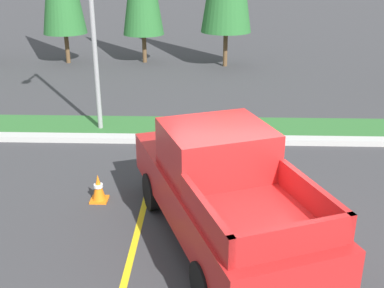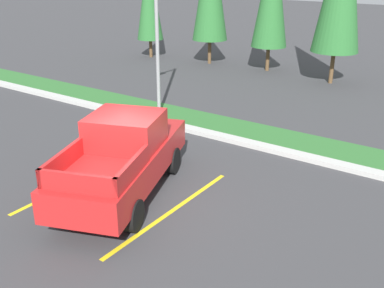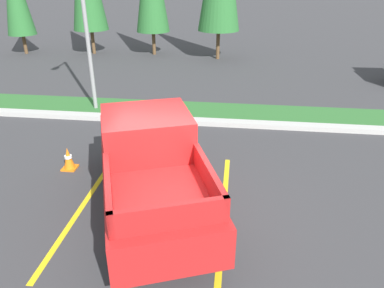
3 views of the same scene
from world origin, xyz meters
The scene contains 7 objects.
ground_plane centered at (0.00, 0.00, 0.00)m, with size 120.00×120.00×0.00m, color #38383A.
parking_line_near centered at (-1.91, 0.16, 0.00)m, with size 0.12×4.80×0.01m, color yellow.
parking_line_far centered at (1.19, 0.16, 0.00)m, with size 0.12×4.80×0.01m, color yellow.
curb_strip centered at (0.00, 5.00, 0.07)m, with size 56.00×0.40×0.15m, color #B2B2AD.
grass_median centered at (0.00, 6.10, 0.03)m, with size 56.00×1.80×0.06m, color #2D662D.
pickup_truck_main centered at (-0.38, 0.21, 1.04)m, with size 3.61×5.55×2.10m.
traffic_cone centered at (-2.88, 1.58, 0.29)m, with size 0.36×0.36×0.60m.
Camera 3 is at (1.32, -6.29, 4.77)m, focal length 34.33 mm.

